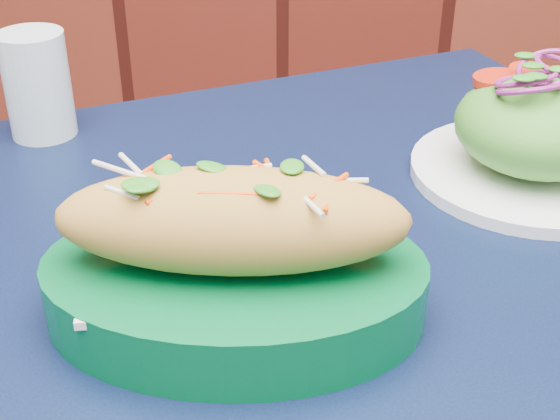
{
  "coord_description": "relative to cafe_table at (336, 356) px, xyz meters",
  "views": [
    {
      "loc": [
        0.45,
        1.12,
        1.1
      ],
      "look_at": [
        0.43,
        1.61,
        0.81
      ],
      "focal_mm": 50.0,
      "sensor_mm": 36.0,
      "label": 1
    }
  ],
  "objects": [
    {
      "name": "cafe_table",
      "position": [
        0.0,
        0.0,
        0.0
      ],
      "size": [
        1.06,
        1.06,
        0.75
      ],
      "rotation": [
        0.0,
        0.0,
        0.43
      ],
      "color": "black",
      "rests_on": "ground"
    },
    {
      "name": "banh_mi_basket",
      "position": [
        -0.08,
        -0.06,
        0.14
      ],
      "size": [
        0.27,
        0.18,
        0.12
      ],
      "rotation": [
        0.0,
        0.0,
        0.01
      ],
      "color": "#015728",
      "rests_on": "cafe_table"
    },
    {
      "name": "salad_plate",
      "position": [
        0.18,
        0.16,
        0.13
      ],
      "size": [
        0.23,
        0.23,
        0.12
      ],
      "rotation": [
        0.0,
        0.0,
        -0.39
      ],
      "color": "white",
      "rests_on": "cafe_table"
    },
    {
      "name": "water_glass",
      "position": [
        -0.31,
        0.24,
        0.14
      ],
      "size": [
        0.07,
        0.07,
        0.11
      ],
      "primitive_type": "cylinder",
      "color": "silver",
      "rests_on": "cafe_table"
    }
  ]
}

